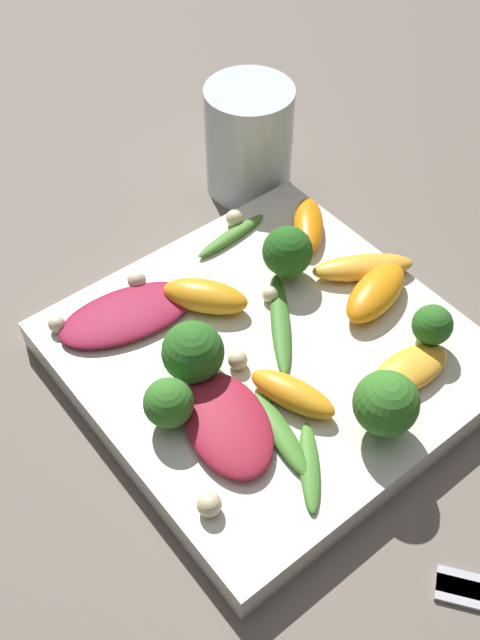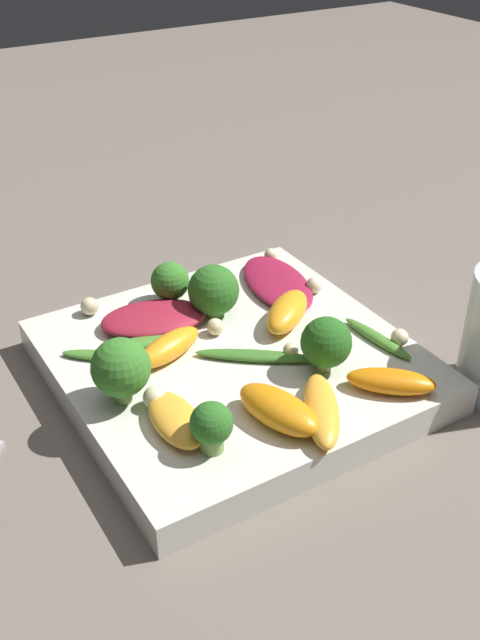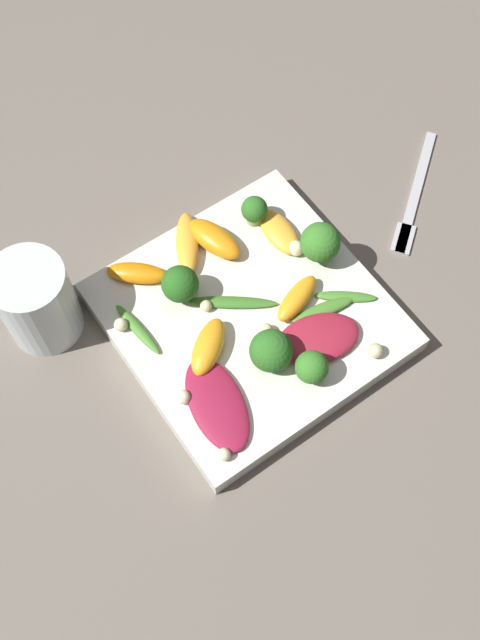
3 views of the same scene
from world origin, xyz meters
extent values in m
plane|color=#6B6056|center=(0.00, 0.00, 0.00)|extent=(2.40, 2.40, 0.00)
cube|color=silver|center=(0.00, 0.00, 0.01)|extent=(0.26, 0.26, 0.03)
cylinder|color=silver|center=(0.17, -0.12, 0.05)|extent=(0.08, 0.08, 0.10)
cube|color=#B2B2B7|center=(-0.25, -0.03, 0.00)|extent=(0.15, 0.11, 0.01)
cube|color=#B2B2B7|center=(-0.20, 0.01, 0.00)|extent=(0.04, 0.04, 0.01)
ellipsoid|color=maroon|center=(-0.04, 0.07, 0.03)|extent=(0.10, 0.07, 0.01)
ellipsoid|color=maroon|center=(0.08, 0.06, 0.03)|extent=(0.07, 0.11, 0.01)
ellipsoid|color=orange|center=(-0.02, -0.09, 0.04)|extent=(0.05, 0.07, 0.02)
ellipsoid|color=#FCAD33|center=(-0.08, -0.06, 0.03)|extent=(0.03, 0.06, 0.02)
ellipsoid|color=orange|center=(0.06, 0.01, 0.04)|extent=(0.07, 0.06, 0.02)
ellipsoid|color=#FCAD33|center=(0.01, -0.10, 0.03)|extent=(0.06, 0.08, 0.02)
ellipsoid|color=orange|center=(-0.05, 0.02, 0.03)|extent=(0.07, 0.04, 0.02)
ellipsoid|color=orange|center=(0.07, -0.10, 0.03)|extent=(0.06, 0.06, 0.02)
cylinder|color=#84AD5B|center=(0.05, -0.05, 0.03)|extent=(0.01, 0.01, 0.01)
sphere|color=#26601E|center=(0.05, -0.05, 0.05)|extent=(0.04, 0.04, 0.04)
cylinder|color=#84AD5B|center=(-0.10, -0.01, 0.03)|extent=(0.01, 0.01, 0.02)
sphere|color=#387A28|center=(-0.10, -0.01, 0.05)|extent=(0.04, 0.04, 0.04)
cylinder|color=#7A9E51|center=(0.01, 0.06, 0.03)|extent=(0.01, 0.01, 0.01)
sphere|color=#2D6B23|center=(0.01, 0.06, 0.05)|extent=(0.04, 0.04, 0.04)
cylinder|color=#7A9E51|center=(-0.07, -0.09, 0.03)|extent=(0.02, 0.02, 0.01)
sphere|color=#2D6B23|center=(-0.07, -0.09, 0.05)|extent=(0.03, 0.03, 0.03)
cylinder|color=#7A9E51|center=(-0.01, 0.09, 0.03)|extent=(0.01, 0.01, 0.01)
sphere|color=#387A28|center=(-0.01, 0.09, 0.05)|extent=(0.03, 0.03, 0.03)
ellipsoid|color=#3D7528|center=(0.01, -0.02, 0.03)|extent=(0.08, 0.07, 0.01)
ellipsoid|color=#47842D|center=(-0.06, 0.04, 0.03)|extent=(0.07, 0.03, 0.01)
ellipsoid|color=#47842D|center=(0.10, -0.05, 0.03)|extent=(0.02, 0.07, 0.01)
ellipsoid|color=#47842D|center=(-0.09, 0.04, 0.03)|extent=(0.06, 0.05, 0.01)
sphere|color=beige|center=(0.11, 0.11, 0.03)|extent=(0.01, 0.01, 0.01)
sphere|color=beige|center=(0.11, -0.06, 0.03)|extent=(0.01, 0.01, 0.01)
sphere|color=beige|center=(-0.07, 0.11, 0.03)|extent=(0.02, 0.02, 0.02)
sphere|color=beige|center=(0.00, 0.03, 0.03)|extent=(0.01, 0.01, 0.01)
sphere|color=beige|center=(0.03, -0.03, 0.03)|extent=(0.01, 0.01, 0.01)
sphere|color=beige|center=(-0.08, -0.03, 0.03)|extent=(0.02, 0.02, 0.02)
sphere|color=beige|center=(0.11, 0.04, 0.03)|extent=(0.01, 0.01, 0.01)
camera|label=1|loc=(-0.24, 0.22, 0.44)|focal=42.00mm
camera|label=2|loc=(-0.24, -0.40, 0.36)|focal=42.00mm
camera|label=3|loc=(0.21, 0.28, 0.70)|focal=42.00mm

